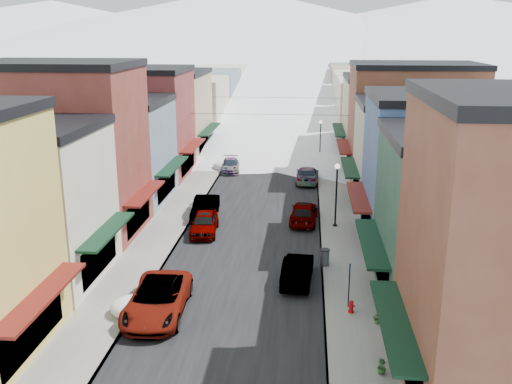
% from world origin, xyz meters
% --- Properties ---
extents(road, '(10.00, 160.00, 0.01)m').
position_xyz_m(road, '(0.00, 60.00, 0.01)').
color(road, black).
rests_on(road, ground).
extents(sidewalk_left, '(3.20, 160.00, 0.15)m').
position_xyz_m(sidewalk_left, '(-6.60, 60.00, 0.07)').
color(sidewalk_left, gray).
rests_on(sidewalk_left, ground).
extents(sidewalk_right, '(3.20, 160.00, 0.15)m').
position_xyz_m(sidewalk_right, '(6.60, 60.00, 0.07)').
color(sidewalk_right, gray).
rests_on(sidewalk_right, ground).
extents(curb_left, '(0.10, 160.00, 0.15)m').
position_xyz_m(curb_left, '(-5.05, 60.00, 0.07)').
color(curb_left, slate).
rests_on(curb_left, ground).
extents(curb_right, '(0.10, 160.00, 0.15)m').
position_xyz_m(curb_right, '(5.05, 60.00, 0.07)').
color(curb_right, slate).
rests_on(curb_right, ground).
extents(bldg_l_cream, '(11.30, 8.20, 9.50)m').
position_xyz_m(bldg_l_cream, '(-13.19, 12.50, 4.76)').
color(bldg_l_cream, beige).
rests_on(bldg_l_cream, ground).
extents(bldg_l_brick_near, '(12.30, 8.20, 12.50)m').
position_xyz_m(bldg_l_brick_near, '(-13.69, 20.50, 6.26)').
color(bldg_l_brick_near, maroon).
rests_on(bldg_l_brick_near, ground).
extents(bldg_l_grayblue, '(11.30, 9.20, 9.00)m').
position_xyz_m(bldg_l_grayblue, '(-13.19, 29.00, 4.51)').
color(bldg_l_grayblue, gray).
rests_on(bldg_l_grayblue, ground).
extents(bldg_l_brick_far, '(13.30, 9.20, 11.00)m').
position_xyz_m(bldg_l_brick_far, '(-14.19, 38.00, 5.51)').
color(bldg_l_brick_far, maroon).
rests_on(bldg_l_brick_far, ground).
extents(bldg_l_tan, '(11.30, 11.20, 10.00)m').
position_xyz_m(bldg_l_tan, '(-13.19, 48.00, 5.01)').
color(bldg_l_tan, tan).
rests_on(bldg_l_tan, ground).
extents(bldg_r_green, '(11.30, 9.20, 9.50)m').
position_xyz_m(bldg_r_green, '(13.19, 12.00, 4.76)').
color(bldg_r_green, '#214532').
rests_on(bldg_r_green, ground).
extents(bldg_r_blue, '(11.30, 9.20, 10.50)m').
position_xyz_m(bldg_r_blue, '(13.19, 21.00, 5.26)').
color(bldg_r_blue, '#3D588A').
rests_on(bldg_r_blue, ground).
extents(bldg_r_cream, '(12.30, 9.20, 9.00)m').
position_xyz_m(bldg_r_cream, '(13.69, 30.00, 4.51)').
color(bldg_r_cream, beige).
rests_on(bldg_r_cream, ground).
extents(bldg_r_brick_far, '(13.30, 9.20, 11.50)m').
position_xyz_m(bldg_r_brick_far, '(14.19, 39.00, 5.76)').
color(bldg_r_brick_far, brown).
rests_on(bldg_r_brick_far, ground).
extents(bldg_r_tan, '(11.30, 11.20, 9.50)m').
position_xyz_m(bldg_r_tan, '(13.19, 49.00, 4.76)').
color(bldg_r_tan, tan).
rests_on(bldg_r_tan, ground).
extents(distant_blocks, '(34.00, 55.00, 8.00)m').
position_xyz_m(distant_blocks, '(0.00, 83.00, 4.00)').
color(distant_blocks, gray).
rests_on(distant_blocks, ground).
extents(mountain_ridge, '(670.00, 340.00, 34.00)m').
position_xyz_m(mountain_ridge, '(-19.47, 277.18, 14.36)').
color(mountain_ridge, silver).
rests_on(mountain_ridge, ground).
extents(overhead_cables, '(16.40, 15.04, 0.04)m').
position_xyz_m(overhead_cables, '(0.00, 47.50, 6.20)').
color(overhead_cables, black).
rests_on(overhead_cables, ground).
extents(car_white_suv, '(3.17, 6.45, 1.76)m').
position_xyz_m(car_white_suv, '(-3.73, 8.69, 0.88)').
color(car_white_suv, '#BABABC').
rests_on(car_white_suv, ground).
extents(car_silver_sedan, '(2.23, 4.82, 1.60)m').
position_xyz_m(car_silver_sedan, '(-3.50, 21.28, 0.80)').
color(car_silver_sedan, '#A4A7AC').
rests_on(car_silver_sedan, ground).
extents(car_dark_hatch, '(1.94, 5.12, 1.67)m').
position_xyz_m(car_dark_hatch, '(-4.07, 24.84, 0.83)').
color(car_dark_hatch, black).
rests_on(car_dark_hatch, ground).
extents(car_silver_wagon, '(2.42, 4.82, 1.34)m').
position_xyz_m(car_silver_wagon, '(-4.14, 40.43, 0.67)').
color(car_silver_wagon, gray).
rests_on(car_silver_wagon, ground).
extents(car_green_sedan, '(1.97, 4.87, 1.57)m').
position_xyz_m(car_green_sedan, '(3.53, 13.43, 0.79)').
color(car_green_sedan, black).
rests_on(car_green_sedan, ground).
extents(car_gray_suv, '(2.38, 5.15, 1.71)m').
position_xyz_m(car_gray_suv, '(3.81, 24.42, 0.85)').
color(car_gray_suv, gray).
rests_on(car_gray_suv, ground).
extents(car_black_sedan, '(2.36, 5.44, 1.56)m').
position_xyz_m(car_black_sedan, '(4.01, 36.63, 0.78)').
color(car_black_sedan, black).
rests_on(car_black_sedan, ground).
extents(car_lane_silver, '(1.95, 4.11, 1.36)m').
position_xyz_m(car_lane_silver, '(-1.45, 57.41, 0.68)').
color(car_lane_silver, '#A8ABB1').
rests_on(car_lane_silver, ground).
extents(car_lane_white, '(2.67, 5.33, 1.45)m').
position_xyz_m(car_lane_white, '(2.20, 61.27, 0.72)').
color(car_lane_white, white).
rests_on(car_lane_white, ground).
extents(fire_hydrant, '(0.41, 0.31, 0.70)m').
position_xyz_m(fire_hydrant, '(6.45, 9.55, 0.47)').
color(fire_hydrant, '#AF090C').
rests_on(fire_hydrant, sidewalk_right).
extents(parking_sign, '(0.07, 0.34, 2.48)m').
position_xyz_m(parking_sign, '(6.34, 10.23, 1.60)').
color(parking_sign, black).
rests_on(parking_sign, sidewalk_right).
extents(trash_can, '(0.62, 0.62, 1.06)m').
position_xyz_m(trash_can, '(5.20, 15.77, 0.69)').
color(trash_can, '#5A5C5F').
rests_on(trash_can, sidewalk_right).
extents(streetlamp_near, '(0.40, 0.40, 4.86)m').
position_xyz_m(streetlamp_near, '(6.19, 23.38, 3.22)').
color(streetlamp_near, black).
rests_on(streetlamp_near, sidewalk_right).
extents(streetlamp_far, '(0.38, 0.38, 4.52)m').
position_xyz_m(streetlamp_far, '(5.39, 46.36, 3.00)').
color(streetlamp_far, black).
rests_on(streetlamp_far, sidewalk_right).
extents(planter_near, '(0.58, 0.52, 0.58)m').
position_xyz_m(planter_near, '(7.70, 8.47, 0.44)').
color(planter_near, '#406C30').
rests_on(planter_near, sidewalk_right).
extents(planter_far, '(0.54, 0.54, 0.69)m').
position_xyz_m(planter_far, '(7.37, 4.04, 0.49)').
color(planter_far, '#295326').
rests_on(planter_far, sidewalk_right).
extents(snow_pile_near, '(2.54, 2.76, 1.07)m').
position_xyz_m(snow_pile_near, '(-4.88, 8.45, 0.51)').
color(snow_pile_near, white).
rests_on(snow_pile_near, ground).
extents(snow_pile_mid, '(2.37, 2.66, 1.00)m').
position_xyz_m(snow_pile_mid, '(-4.59, 26.81, 0.48)').
color(snow_pile_mid, white).
rests_on(snow_pile_mid, ground).
extents(snow_pile_far, '(2.37, 2.66, 1.00)m').
position_xyz_m(snow_pile_far, '(-4.88, 40.98, 0.48)').
color(snow_pile_far, white).
rests_on(snow_pile_far, ground).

